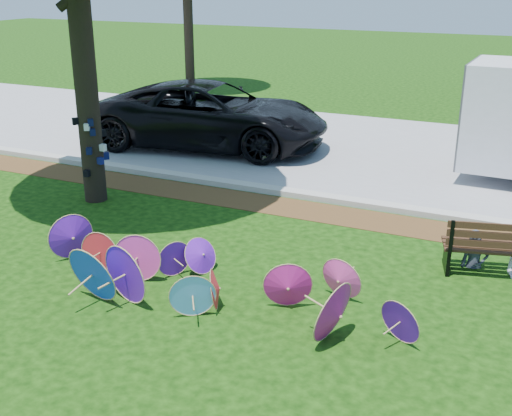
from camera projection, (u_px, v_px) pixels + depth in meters
The scene contains 8 objects.
ground at pixel (161, 311), 8.71m from camera, with size 90.00×90.00×0.00m, color black.
mulch_strip at pixel (287, 207), 12.53m from camera, with size 90.00×1.00×0.01m, color #472D16.
curb at pixel (300, 194), 13.11m from camera, with size 90.00×0.30×0.12m, color #B7B5AD.
street at pixel (358, 149), 16.66m from camera, with size 90.00×8.00×0.01m, color gray.
parasol_pile at pixel (185, 274), 8.93m from camera, with size 5.87×2.02×0.88m.
black_van at pixel (211, 115), 16.60m from camera, with size 2.80×6.07×1.69m, color black.
park_bench at pixel (500, 246), 9.67m from camera, with size 1.71×0.65×0.89m, color black, non-canonical shape.
person_left at pixel (478, 233), 9.80m from camera, with size 0.42×0.28×1.16m, color #3A4150.
Camera 1 is at (4.42, -6.42, 4.32)m, focal length 45.00 mm.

